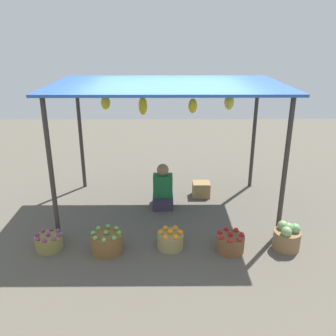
{
  "coord_description": "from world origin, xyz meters",
  "views": [
    {
      "loc": [
        -0.04,
        -5.77,
        2.92
      ],
      "look_at": [
        0.0,
        -0.52,
        0.95
      ],
      "focal_mm": 38.66,
      "sensor_mm": 36.0,
      "label": 1
    }
  ],
  "objects": [
    {
      "name": "basket_red_apples",
      "position": [
        0.87,
        -1.36,
        0.13
      ],
      "size": [
        0.4,
        0.4,
        0.3
      ],
      "color": "brown",
      "rests_on": "ground"
    },
    {
      "name": "wooden_crate_near_vendor",
      "position": [
        0.64,
        0.49,
        0.14
      ],
      "size": [
        0.32,
        0.28,
        0.27
      ],
      "primitive_type": "cube",
      "color": "#997A4A",
      "rests_on": "ground"
    },
    {
      "name": "ground_plane",
      "position": [
        0.0,
        0.0,
        0.0
      ],
      "size": [
        14.0,
        14.0,
        0.0
      ],
      "primitive_type": "plane",
      "color": "#5B5549"
    },
    {
      "name": "basket_cabbages",
      "position": [
        1.69,
        -1.31,
        0.19
      ],
      "size": [
        0.38,
        0.38,
        0.41
      ],
      "color": "olive",
      "rests_on": "ground"
    },
    {
      "name": "vendor_person",
      "position": [
        -0.09,
        0.1,
        0.3
      ],
      "size": [
        0.36,
        0.44,
        0.78
      ],
      "color": "#372E43",
      "rests_on": "ground"
    },
    {
      "name": "basket_green_apples",
      "position": [
        -0.87,
        -1.35,
        0.14
      ],
      "size": [
        0.44,
        0.44,
        0.33
      ],
      "color": "brown",
      "rests_on": "ground"
    },
    {
      "name": "market_stall_structure",
      "position": [
        0.0,
        0.01,
        2.02
      ],
      "size": [
        3.64,
        2.22,
        2.17
      ],
      "color": "#38332D",
      "rests_on": "ground"
    },
    {
      "name": "basket_oranges",
      "position": [
        0.03,
        -1.27,
        0.12
      ],
      "size": [
        0.38,
        0.38,
        0.29
      ],
      "color": "#9B8953",
      "rests_on": "ground"
    },
    {
      "name": "basket_purple_onions",
      "position": [
        -1.71,
        -1.28,
        0.11
      ],
      "size": [
        0.39,
        0.39,
        0.26
      ],
      "color": "olive",
      "rests_on": "ground"
    }
  ]
}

